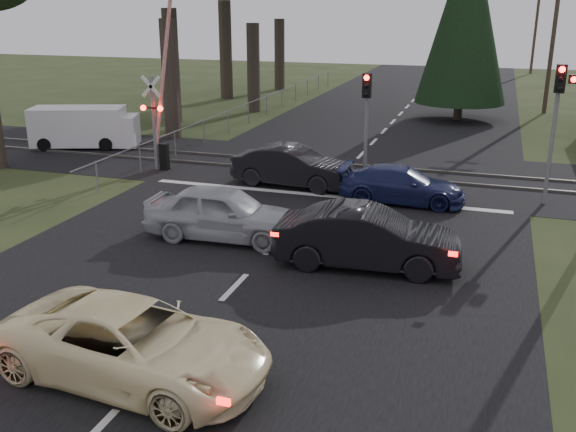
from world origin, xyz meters
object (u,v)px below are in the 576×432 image
at_px(traffic_signal_right, 558,108).
at_px(traffic_signal_center, 366,108).
at_px(utility_pole_mid, 554,35).
at_px(dark_hatchback, 368,238).
at_px(utility_pole_far, 536,23).
at_px(cream_coupe, 134,343).
at_px(blue_sedan, 402,185).
at_px(dark_car_far, 293,167).
at_px(white_van, 87,127).
at_px(silver_car, 223,213).
at_px(crossing_signal, 159,120).

relative_size(traffic_signal_right, traffic_signal_center, 1.15).
bearing_deg(traffic_signal_right, utility_pole_mid, 87.34).
bearing_deg(dark_hatchback, utility_pole_mid, -15.77).
relative_size(traffic_signal_right, utility_pole_far, 0.52).
xyz_separation_m(cream_coupe, blue_sedan, (3.01, 12.45, -0.09)).
distance_m(traffic_signal_right, utility_pole_mid, 20.60).
xyz_separation_m(dark_car_far, white_van, (-11.35, 3.48, 0.22)).
height_order(dark_car_far, white_van, white_van).
distance_m(utility_pole_far, dark_car_far, 47.10).
relative_size(dark_hatchback, silver_car, 1.04).
xyz_separation_m(traffic_signal_center, silver_car, (-2.60, -7.60, -2.03)).
bearing_deg(blue_sedan, dark_car_far, 78.01).
bearing_deg(utility_pole_far, dark_car_far, -102.17).
distance_m(utility_pole_far, cream_coupe, 59.97).
distance_m(crossing_signal, dark_hatchback, 12.62).
xyz_separation_m(traffic_signal_center, blue_sedan, (1.81, -2.43, -2.19)).
relative_size(crossing_signal, blue_sedan, 1.63).
distance_m(crossing_signal, traffic_signal_center, 8.36).
relative_size(traffic_signal_right, white_van, 0.91).
relative_size(crossing_signal, cream_coupe, 1.37).
bearing_deg(traffic_signal_right, dark_hatchback, -123.46).
bearing_deg(white_van, traffic_signal_right, -28.52).
bearing_deg(white_van, silver_car, -60.27).
xyz_separation_m(cream_coupe, dark_car_far, (-1.19, 13.33, 0.04)).
xyz_separation_m(dark_hatchback, blue_sedan, (0.02, 5.97, -0.16)).
relative_size(dark_hatchback, white_van, 0.92).
bearing_deg(cream_coupe, crossing_signal, 32.23).
xyz_separation_m(traffic_signal_right, utility_pole_mid, (0.95, 20.53, 1.41)).
relative_size(traffic_signal_right, cream_coupe, 0.92).
xyz_separation_m(utility_pole_far, dark_hatchback, (-5.71, -52.72, -3.94)).
distance_m(crossing_signal, silver_car, 8.88).
xyz_separation_m(crossing_signal, silver_car, (5.67, -6.71, -1.28)).
xyz_separation_m(traffic_signal_right, dark_hatchback, (-4.75, -7.20, -2.53)).
relative_size(traffic_signal_right, dark_car_far, 1.04).
distance_m(traffic_signal_right, utility_pole_far, 45.56).
distance_m(cream_coupe, blue_sedan, 12.81).
relative_size(traffic_signal_center, utility_pole_far, 0.46).
bearing_deg(cream_coupe, white_van, 42.13).
bearing_deg(traffic_signal_center, cream_coupe, -94.61).
relative_size(cream_coupe, dark_hatchback, 1.07).
distance_m(dark_hatchback, silver_car, 4.47).
height_order(traffic_signal_right, blue_sedan, traffic_signal_right).
distance_m(traffic_signal_center, cream_coupe, 15.07).
distance_m(utility_pole_far, silver_car, 53.04).
bearing_deg(crossing_signal, dark_car_far, -6.43).
bearing_deg(white_van, dark_hatchback, -53.36).
relative_size(crossing_signal, traffic_signal_right, 1.48).
bearing_deg(utility_pole_far, silver_car, -101.01).
relative_size(crossing_signal, dark_car_far, 1.54).
bearing_deg(white_van, blue_sedan, -35.40).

